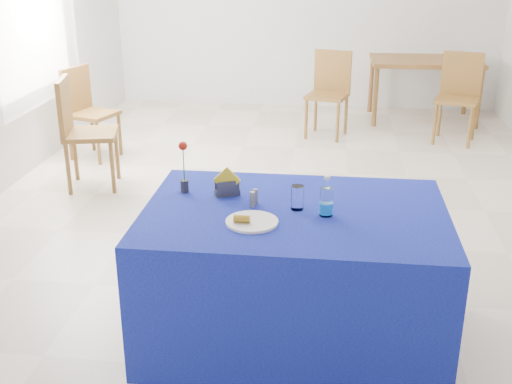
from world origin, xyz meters
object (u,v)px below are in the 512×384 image
at_px(water_bottle, 326,202).
at_px(oak_table, 425,65).
at_px(blue_table, 294,274).
at_px(chair_win_a, 79,126).
at_px(chair_win_b, 86,106).
at_px(plate, 252,222).
at_px(chair_bg_left, 330,87).
at_px(chair_bg_right, 459,91).

distance_m(water_bottle, oak_table, 5.04).
height_order(blue_table, chair_win_a, chair_win_a).
bearing_deg(chair_win_b, oak_table, -43.87).
xyz_separation_m(oak_table, chair_win_a, (-3.30, -2.75, -0.11)).
bearing_deg(plate, water_bottle, 21.86).
height_order(water_bottle, oak_table, water_bottle).
distance_m(plate, chair_win_a, 2.95).
height_order(blue_table, chair_bg_left, chair_bg_left).
xyz_separation_m(oak_table, chair_win_b, (-3.57, -1.89, -0.15)).
relative_size(blue_table, chair_win_a, 1.62).
distance_m(blue_table, chair_win_a, 2.93).
distance_m(oak_table, chair_bg_right, 0.90).
bearing_deg(plate, blue_table, 43.92).
relative_size(oak_table, chair_win_b, 1.43).
height_order(blue_table, chair_bg_right, chair_bg_right).
distance_m(water_bottle, chair_bg_right, 4.31).
bearing_deg(chair_bg_right, chair_win_a, -135.19).
xyz_separation_m(chair_bg_left, chair_bg_right, (1.41, -0.06, 0.01)).
xyz_separation_m(plate, chair_bg_right, (1.75, 4.22, -0.21)).
bearing_deg(chair_win_b, chair_bg_right, -56.55).
xyz_separation_m(blue_table, chair_bg_right, (1.55, 4.02, 0.18)).
bearing_deg(chair_win_b, blue_table, -124.15).
distance_m(plate, chair_bg_right, 4.57).
distance_m(oak_table, chair_win_b, 4.04).
relative_size(chair_bg_right, chair_win_b, 1.05).
distance_m(plate, chair_bg_left, 4.30).
relative_size(plate, oak_table, 0.20).
relative_size(blue_table, chair_bg_right, 1.66).
bearing_deg(chair_win_b, chair_win_a, -144.31).
bearing_deg(oak_table, chair_bg_left, -145.39).
height_order(chair_bg_left, chair_win_b, chair_bg_left).
xyz_separation_m(chair_bg_right, chair_win_a, (-3.57, -1.90, 0.02)).
distance_m(chair_bg_left, chair_win_a, 2.92).
bearing_deg(water_bottle, plate, -158.14).
relative_size(water_bottle, chair_bg_left, 0.23).
distance_m(blue_table, chair_bg_right, 4.31).
xyz_separation_m(water_bottle, chair_bg_right, (1.39, 4.07, -0.27)).
height_order(oak_table, chair_win_b, chair_win_b).
bearing_deg(chair_bg_right, plate, -95.82).
height_order(chair_win_a, chair_win_b, chair_win_a).
height_order(plate, chair_bg_left, chair_bg_left).
height_order(water_bottle, chair_win_a, chair_win_a).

